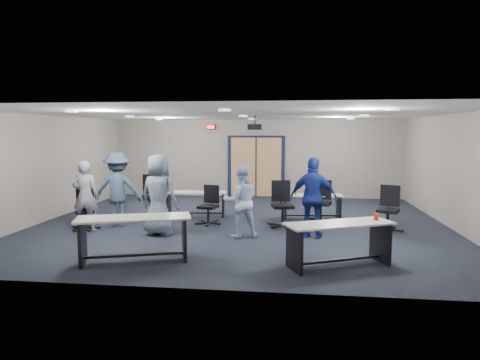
# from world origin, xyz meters

# --- Properties ---
(floor) EXTENTS (10.00, 10.00, 0.00)m
(floor) POSITION_xyz_m (0.00, 0.00, 0.00)
(floor) COLOR black
(floor) RESTS_ON ground
(back_wall) EXTENTS (10.00, 0.04, 2.70)m
(back_wall) POSITION_xyz_m (0.00, 4.50, 1.35)
(back_wall) COLOR gray
(back_wall) RESTS_ON floor
(front_wall) EXTENTS (10.00, 0.04, 2.70)m
(front_wall) POSITION_xyz_m (0.00, -4.50, 1.35)
(front_wall) COLOR gray
(front_wall) RESTS_ON floor
(left_wall) EXTENTS (0.04, 9.00, 2.70)m
(left_wall) POSITION_xyz_m (-5.00, 0.00, 1.35)
(left_wall) COLOR gray
(left_wall) RESTS_ON floor
(right_wall) EXTENTS (0.04, 9.00, 2.70)m
(right_wall) POSITION_xyz_m (5.00, 0.00, 1.35)
(right_wall) COLOR gray
(right_wall) RESTS_ON floor
(ceiling) EXTENTS (10.00, 9.00, 0.04)m
(ceiling) POSITION_xyz_m (0.00, 0.00, 2.70)
(ceiling) COLOR white
(ceiling) RESTS_ON back_wall
(double_door) EXTENTS (2.00, 0.07, 2.20)m
(double_door) POSITION_xyz_m (0.00, 4.46, 1.05)
(double_door) COLOR black
(double_door) RESTS_ON back_wall
(exit_sign) EXTENTS (0.32, 0.07, 0.18)m
(exit_sign) POSITION_xyz_m (-1.60, 4.44, 2.45)
(exit_sign) COLOR black
(exit_sign) RESTS_ON back_wall
(ceiling_projector) EXTENTS (0.35, 0.32, 0.37)m
(ceiling_projector) POSITION_xyz_m (0.30, 0.50, 2.40)
(ceiling_projector) COLOR black
(ceiling_projector) RESTS_ON ceiling
(ceiling_can_lights) EXTENTS (6.24, 5.74, 0.02)m
(ceiling_can_lights) POSITION_xyz_m (0.00, 0.25, 2.67)
(ceiling_can_lights) COLOR white
(ceiling_can_lights) RESTS_ON ceiling
(table_front_left) EXTENTS (2.07, 1.22, 0.80)m
(table_front_left) POSITION_xyz_m (-1.49, -3.31, 0.54)
(table_front_left) COLOR #B3B1A9
(table_front_left) RESTS_ON floor
(table_front_right) EXTENTS (1.95, 1.33, 0.88)m
(table_front_right) POSITION_xyz_m (2.06, -3.16, 0.52)
(table_front_right) COLOR #B3B1A9
(table_front_right) RESTS_ON floor
(table_back_left) EXTENTS (1.71, 0.74, 0.67)m
(table_back_left) POSITION_xyz_m (-1.32, 0.78, 0.46)
(table_back_left) COLOR #B3B1A9
(table_back_left) RESTS_ON floor
(table_back_right) EXTENTS (1.62, 0.66, 0.88)m
(table_back_right) POSITION_xyz_m (1.78, 0.82, 0.44)
(table_back_right) COLOR #B3B1A9
(table_back_right) RESTS_ON floor
(chair_back_a) EXTENTS (0.78, 0.78, 1.13)m
(chair_back_a) POSITION_xyz_m (-2.51, 0.51, 0.57)
(chair_back_a) COLOR black
(chair_back_a) RESTS_ON floor
(chair_back_b) EXTENTS (0.73, 0.73, 0.96)m
(chair_back_b) POSITION_xyz_m (-0.79, -0.18, 0.48)
(chair_back_b) COLOR black
(chair_back_b) RESTS_ON floor
(chair_back_c) EXTENTS (0.83, 0.83, 1.10)m
(chair_back_c) POSITION_xyz_m (1.04, -0.23, 0.55)
(chair_back_c) COLOR black
(chair_back_c) RESTS_ON floor
(chair_back_d) EXTENTS (0.81, 0.81, 1.06)m
(chair_back_d) POSITION_xyz_m (1.98, 0.41, 0.53)
(chair_back_d) COLOR black
(chair_back_d) RESTS_ON floor
(chair_loose_left) EXTENTS (0.80, 0.80, 0.97)m
(chair_loose_left) POSITION_xyz_m (-3.53, -1.09, 0.48)
(chair_loose_left) COLOR black
(chair_loose_left) RESTS_ON floor
(chair_loose_right) EXTENTS (0.85, 0.85, 1.05)m
(chair_loose_right) POSITION_xyz_m (3.45, -0.38, 0.52)
(chair_loose_right) COLOR black
(chair_loose_right) RESTS_ON floor
(person_gray) EXTENTS (0.64, 0.47, 1.63)m
(person_gray) POSITION_xyz_m (-3.47, -1.17, 0.82)
(person_gray) COLOR gray
(person_gray) RESTS_ON floor
(person_plaid) EXTENTS (0.99, 0.76, 1.80)m
(person_plaid) POSITION_xyz_m (-1.66, -1.35, 0.90)
(person_plaid) COLOR slate
(person_plaid) RESTS_ON floor
(person_lightblue) EXTENTS (0.92, 0.81, 1.58)m
(person_lightblue) POSITION_xyz_m (0.16, -1.34, 0.79)
(person_lightblue) COLOR #C0D6FF
(person_lightblue) RESTS_ON floor
(person_navy) EXTENTS (1.10, 0.68, 1.74)m
(person_navy) POSITION_xyz_m (1.72, -1.23, 0.87)
(person_navy) COLOR navy
(person_navy) RESTS_ON floor
(person_back) EXTENTS (1.27, 0.87, 1.81)m
(person_back) POSITION_xyz_m (-2.91, -0.62, 0.90)
(person_back) COLOR #374B63
(person_back) RESTS_ON floor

